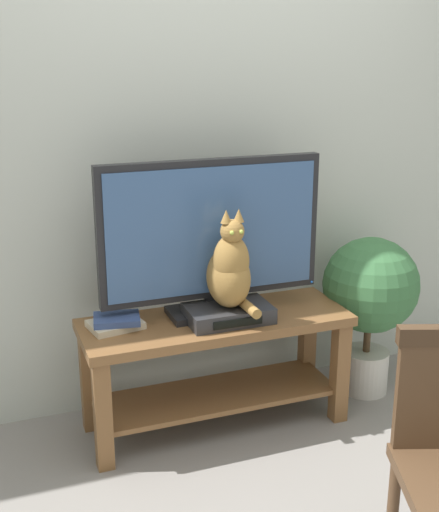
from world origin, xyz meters
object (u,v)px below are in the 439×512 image
tv_stand (216,351)px  media_box (228,313)px  book_stack (116,322)px  cat (230,270)px  tv (212,235)px  potted_plant (370,294)px

tv_stand → media_box: size_ratio=3.25×
media_box → book_stack: bearing=169.1°
tv_stand → cat: bearing=-55.7°
tv → potted_plant: (0.84, -0.01, -0.39)m
book_stack → cat: bearing=-12.4°
media_box → cat: size_ratio=0.83×
tv → potted_plant: tv is taller
tv_stand → potted_plant: 0.85m
tv_stand → media_box: 0.21m
media_box → tv: bearing=112.5°
tv → potted_plant: size_ratio=1.25×
tv → media_box: tv is taller
tv → book_stack: (-0.45, -0.01, -0.35)m
tv → book_stack: 0.57m
tv → book_stack: tv is taller
media_box → tv_stand: bearing=130.0°
cat → book_stack: 0.55m
tv_stand → potted_plant: size_ratio=1.49×
tv → potted_plant: bearing=-0.7°
book_stack → media_box: bearing=-10.9°
cat → potted_plant: 0.84m
potted_plant → tv: bearing=179.3°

